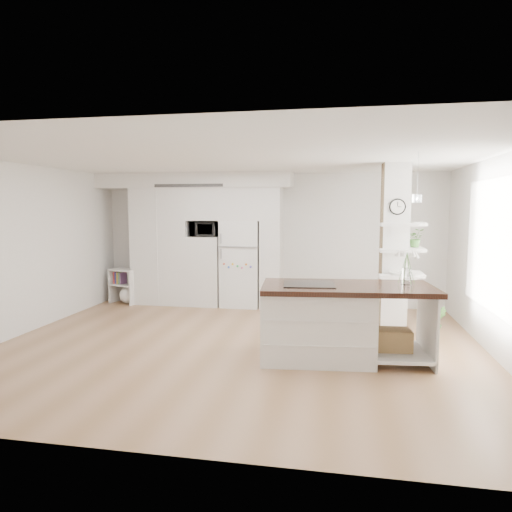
{
  "coord_description": "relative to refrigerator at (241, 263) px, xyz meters",
  "views": [
    {
      "loc": [
        1.44,
        -6.32,
        2.01
      ],
      "look_at": [
        0.11,
        0.9,
        1.23
      ],
      "focal_mm": 32.0,
      "sensor_mm": 36.0,
      "label": 1
    }
  ],
  "objects": [
    {
      "name": "microwave",
      "position": [
        -0.75,
        -0.06,
        0.69
      ],
      "size": [
        0.54,
        0.37,
        0.3
      ],
      "primitive_type": "imported",
      "color": "#2D2D2D",
      "rests_on": "cabinet_wall"
    },
    {
      "name": "window",
      "position": [
        4.0,
        -2.38,
        0.62
      ],
      "size": [
        0.0,
        2.4,
        2.4
      ],
      "primitive_type": "plane",
      "rotation": [
        1.57,
        0.0,
        -1.57
      ],
      "color": "white",
      "rests_on": "room"
    },
    {
      "name": "floor_plant_b",
      "position": [
        3.52,
        -0.7,
        -0.66
      ],
      "size": [
        0.24,
        0.24,
        0.43
      ],
      "primitive_type": "imported",
      "rotation": [
        0.0,
        0.0,
        0.01
      ],
      "color": "#396B2A",
      "rests_on": "floor"
    },
    {
      "name": "room",
      "position": [
        0.53,
        -2.68,
        0.98
      ],
      "size": [
        7.04,
        6.04,
        2.72
      ],
      "color": "white",
      "rests_on": "ground"
    },
    {
      "name": "decor_bowl",
      "position": [
        2.82,
        -1.78,
        0.13
      ],
      "size": [
        0.22,
        0.22,
        0.05
      ],
      "primitive_type": "imported",
      "color": "white",
      "rests_on": "column"
    },
    {
      "name": "cabinet_wall",
      "position": [
        -0.92,
        -0.01,
        0.63
      ],
      "size": [
        4.0,
        0.71,
        2.7
      ],
      "color": "white",
      "rests_on": "floor"
    },
    {
      "name": "floor_plant_a",
      "position": [
        3.43,
        -1.81,
        -0.61
      ],
      "size": [
        0.32,
        0.27,
        0.53
      ],
      "primitive_type": "imported",
      "rotation": [
        0.0,
        0.0,
        -0.12
      ],
      "color": "#396B2A",
      "rests_on": "floor"
    },
    {
      "name": "refrigerator",
      "position": [
        0.0,
        0.0,
        0.0
      ],
      "size": [
        0.78,
        0.69,
        1.75
      ],
      "color": "white",
      "rests_on": "floor"
    },
    {
      "name": "kitchen_island",
      "position": [
        1.81,
        -3.02,
        -0.36
      ],
      "size": [
        2.3,
        1.26,
        1.57
      ],
      "rotation": [
        0.0,
        0.0,
        0.09
      ],
      "color": "white",
      "rests_on": "floor"
    },
    {
      "name": "column",
      "position": [
        2.9,
        -1.55,
        0.48
      ],
      "size": [
        0.69,
        0.9,
        2.7
      ],
      "color": "silver",
      "rests_on": "floor"
    },
    {
      "name": "bookshelf",
      "position": [
        -2.45,
        -0.19,
        -0.56
      ],
      "size": [
        0.69,
        0.52,
        0.72
      ],
      "rotation": [
        0.0,
        0.0,
        -0.31
      ],
      "color": "white",
      "rests_on": "floor"
    },
    {
      "name": "floor",
      "position": [
        0.53,
        -2.68,
        -0.88
      ],
      "size": [
        7.0,
        6.0,
        0.01
      ],
      "primitive_type": "cube",
      "color": "#A37958",
      "rests_on": "ground"
    },
    {
      "name": "shelf_plant",
      "position": [
        3.15,
        -1.38,
        0.65
      ],
      "size": [
        0.27,
        0.23,
        0.3
      ],
      "primitive_type": "imported",
      "color": "#396B2A",
      "rests_on": "column"
    },
    {
      "name": "pendant_light",
      "position": [
        2.23,
        -2.53,
        1.24
      ],
      "size": [
        0.12,
        0.12,
        0.1
      ],
      "primitive_type": "cylinder",
      "color": "white",
      "rests_on": "room"
    }
  ]
}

